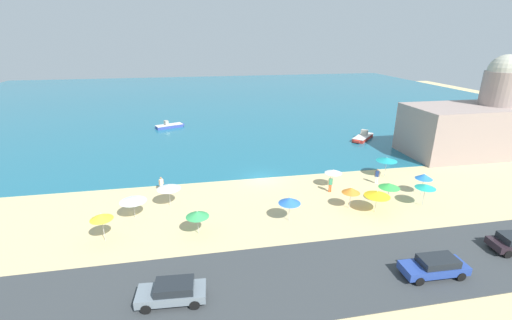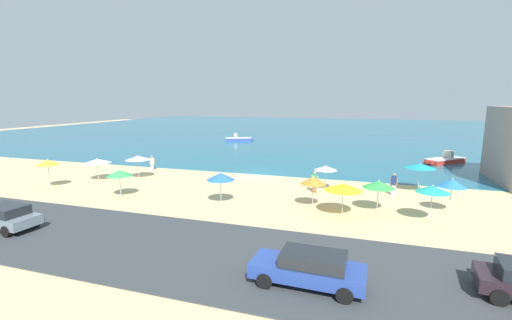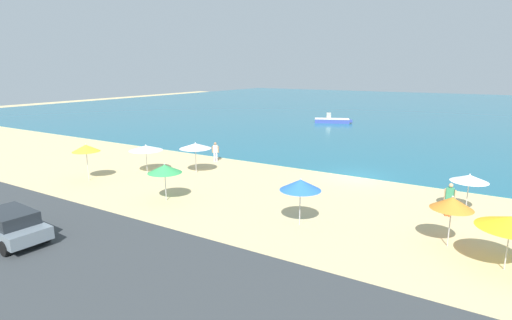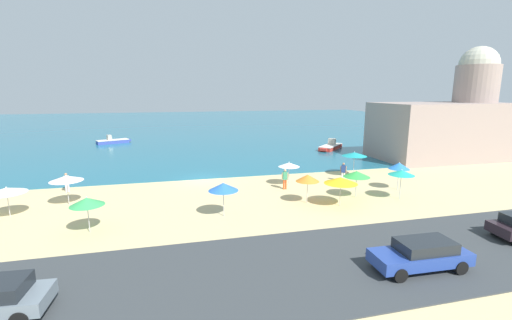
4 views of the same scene
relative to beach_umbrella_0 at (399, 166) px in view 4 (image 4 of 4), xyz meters
The scene contains 21 objects.
ground_plane 17.67m from the beach_umbrella_0, 154.64° to the left, with size 160.00×160.00×0.00m, color #D4BB84.
sea 64.53m from the beach_umbrella_0, 104.23° to the left, with size 150.00×110.00×0.05m, color #1E657E.
coastal_road 19.12m from the beach_umbrella_0, 146.52° to the right, with size 80.00×8.00×0.06m, color #363B3E.
beach_umbrella_0 is the anchor object (origin of this frame).
beach_umbrella_1 15.64m from the beach_umbrella_0, behind, with size 2.01×2.01×2.38m.
beach_umbrella_2 23.86m from the beach_umbrella_0, behind, with size 1.97×1.97×2.21m.
beach_umbrella_3 4.73m from the beach_umbrella_0, 166.96° to the right, with size 2.08×2.08×2.19m.
beach_umbrella_4 26.32m from the beach_umbrella_0, behind, with size 2.32×2.32×2.29m.
beach_umbrella_5 9.30m from the beach_umbrella_0, 157.83° to the left, with size 1.89×1.89×2.14m.
beach_umbrella_6 29.34m from the beach_umbrella_0, behind, with size 2.43×2.43×2.12m.
beach_umbrella_7 5.34m from the beach_umbrella_0, 103.39° to the left, with size 2.44×2.44×2.46m.
beach_umbrella_8 2.84m from the beach_umbrella_0, 123.12° to the right, with size 1.96×1.96×2.40m.
beach_umbrella_9 9.05m from the beach_umbrella_0, behind, with size 1.76×1.76×2.28m.
beach_umbrella_11 7.31m from the beach_umbrella_0, 158.65° to the right, with size 2.43×2.43×2.22m.
bather_0 9.71m from the beach_umbrella_0, 165.57° to the left, with size 0.57×0.25×1.78m.
bather_1 27.97m from the beach_umbrella_0, 167.32° to the left, with size 0.48×0.39×1.61m.
bather_2 4.92m from the beach_umbrella_0, 132.78° to the left, with size 0.51×0.37×1.79m.
parked_car_2 14.22m from the beach_umbrella_0, 122.11° to the right, with size 4.63×1.95×1.42m.
skiff_nearshore 43.70m from the beach_umbrella_0, 129.45° to the left, with size 5.25×3.33×1.39m.
skiff_offshore 20.53m from the beach_umbrella_0, 79.84° to the left, with size 4.99×4.89×1.49m.
harbor_fortress 18.88m from the beach_umbrella_0, 36.13° to the left, with size 15.70×8.67×13.66m.
Camera 4 is at (-2.75, -31.98, 8.28)m, focal length 24.00 mm.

